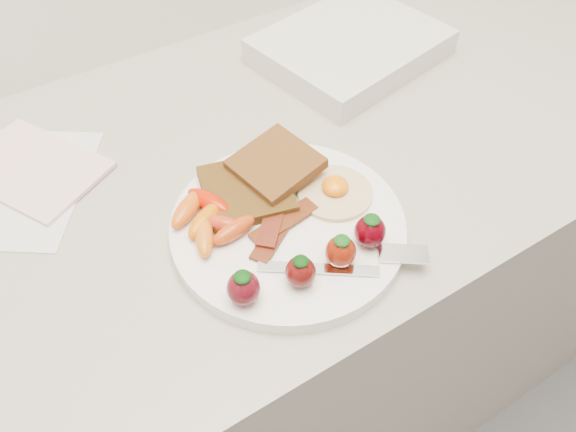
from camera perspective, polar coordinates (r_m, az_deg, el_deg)
counter at (r=1.09m, az=-4.67°, el=-12.37°), size 2.00×0.60×0.90m
plate at (r=0.65m, az=0.00°, el=-1.10°), size 0.27×0.27×0.02m
toast_lower at (r=0.67m, az=-4.25°, el=2.64°), size 0.12×0.12×0.01m
toast_upper at (r=0.67m, az=-1.28°, el=5.29°), size 0.11×0.10×0.02m
fried_egg at (r=0.67m, az=4.79°, el=2.56°), size 0.09×0.09×0.02m
bacon_strips at (r=0.63m, az=-1.06°, el=-0.84°), size 0.10×0.09×0.01m
baby_carrots at (r=0.64m, az=-7.98°, el=-0.29°), size 0.09×0.11×0.02m
strawberries at (r=0.58m, az=2.80°, el=-4.40°), size 0.19×0.05×0.04m
fork at (r=0.61m, az=7.07°, el=-4.63°), size 0.17×0.10×0.00m
paper_sheet at (r=0.78m, az=-25.47°, el=2.81°), size 0.25×0.26×0.00m
notepad at (r=0.79m, az=-24.56°, el=4.42°), size 0.19×0.21×0.01m
appliance at (r=0.92m, az=6.37°, el=16.73°), size 0.30×0.26×0.04m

